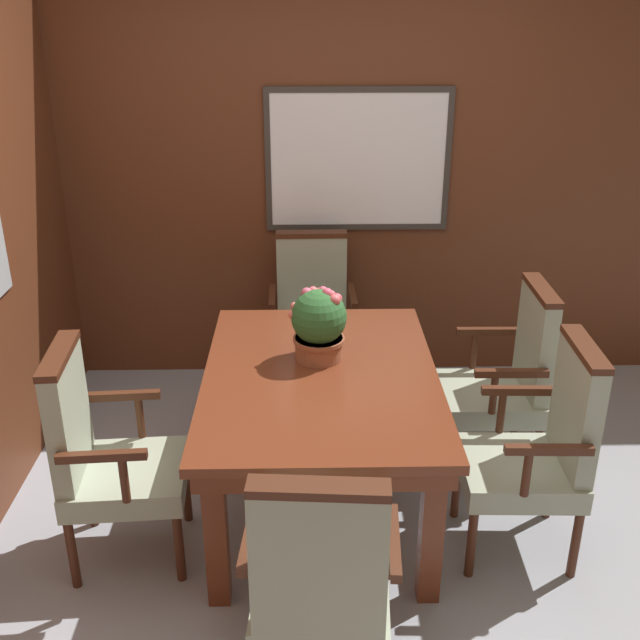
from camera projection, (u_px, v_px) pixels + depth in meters
ground_plane at (334, 533)px, 3.51m from camera, size 14.00×14.00×0.00m
wall_back at (326, 188)px, 4.59m from camera, size 7.20×0.08×2.45m
dining_table at (321, 391)px, 3.48m from camera, size 1.08×1.50×0.72m
chair_right_near at (541, 447)px, 3.23m from camera, size 0.52×0.53×1.02m
chair_head_near at (321, 582)px, 2.49m from camera, size 0.54×0.54×1.02m
chair_left_near at (104, 453)px, 3.19m from camera, size 0.54×0.54×1.02m
chair_head_far at (312, 315)px, 4.56m from camera, size 0.52×0.51×1.02m
chair_right_far at (506, 376)px, 3.83m from camera, size 0.51×0.52×1.02m
potted_plant at (319, 324)px, 3.51m from camera, size 0.27×0.26×0.36m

